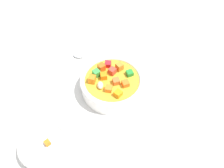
{
  "coord_description": "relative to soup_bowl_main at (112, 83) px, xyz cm",
  "views": [
    {
      "loc": [
        -15.44,
        27.38,
        42.56
      ],
      "look_at": [
        0.0,
        0.0,
        2.17
      ],
      "focal_mm": 32.91,
      "sensor_mm": 36.0,
      "label": 1
    }
  ],
  "objects": [
    {
      "name": "ground_plane",
      "position": [
        -0.03,
        -0.0,
        -3.52
      ],
      "size": [
        140.0,
        140.0,
        2.0
      ],
      "primitive_type": "cube",
      "color": "silver"
    },
    {
      "name": "soup_bowl_main",
      "position": [
        0.0,
        0.0,
        0.0
      ],
      "size": [
        15.63,
        15.63,
        5.85
      ],
      "color": "white",
      "rests_on": "ground_plane"
    },
    {
      "name": "side_bowl_small",
      "position": [
        4.29,
        20.38,
        -0.79
      ],
      "size": [
        10.07,
        10.07,
        3.82
      ],
      "color": "white",
      "rests_on": "ground_plane"
    },
    {
      "name": "spoon",
      "position": [
        9.74,
        -8.19,
        -2.05
      ],
      "size": [
        18.98,
        10.93,
        1.09
      ],
      "rotation": [
        0.0,
        0.0,
        6.76
      ],
      "color": "silver",
      "rests_on": "ground_plane"
    }
  ]
}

